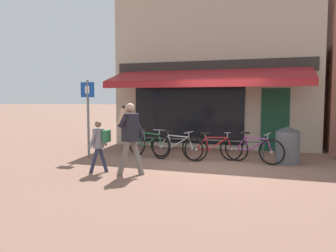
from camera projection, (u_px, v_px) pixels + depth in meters
name	position (u px, v px, depth m)	size (l,w,h in m)	color
ground_plane	(211.00, 165.00, 8.65)	(160.00, 160.00, 0.00)	brown
shop_front	(217.00, 71.00, 12.79)	(7.32, 4.65, 5.65)	tan
bike_rack_rail	(199.00, 142.00, 9.62)	(3.75, 0.04, 0.57)	#47494F
bicycle_green	(149.00, 144.00, 9.85)	(1.64, 0.77, 0.88)	black
bicycle_silver	(176.00, 146.00, 9.55)	(1.75, 0.63, 0.82)	black
bicycle_red	(214.00, 148.00, 9.22)	(1.58, 0.86, 0.83)	black
bicycle_purple	(253.00, 149.00, 8.90)	(1.64, 0.67, 0.85)	black
pedestrian_adult	(130.00, 131.00, 7.49)	(0.61, 0.66, 1.67)	slate
pedestrian_child	(100.00, 140.00, 7.73)	(0.49, 0.48, 1.25)	#282D47
litter_bin	(288.00, 145.00, 8.82)	(0.64, 0.64, 1.01)	#515459
parking_sign	(88.00, 110.00, 9.64)	(0.44, 0.07, 2.30)	slate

